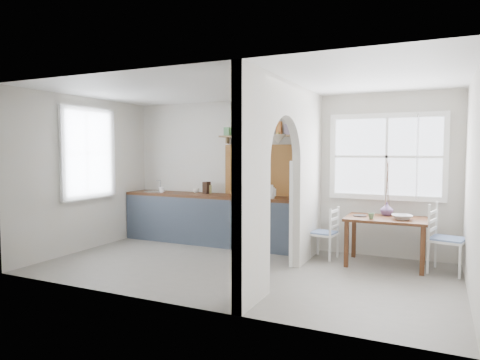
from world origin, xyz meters
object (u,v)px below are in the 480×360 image
at_px(chair_right, 448,239).
at_px(vase, 387,209).
at_px(dining_table, 385,242).
at_px(chair_left, 324,233).
at_px(kettle, 271,192).

xyz_separation_m(chair_right, vase, (-0.84, 0.26, 0.33)).
relative_size(dining_table, chair_right, 1.18).
distance_m(chair_left, kettle, 1.11).
xyz_separation_m(dining_table, vase, (-0.02, 0.22, 0.46)).
bearing_deg(vase, chair_right, -17.28).
bearing_deg(vase, chair_left, -169.33).
bearing_deg(vase, kettle, -176.76).
xyz_separation_m(chair_left, vase, (0.91, 0.17, 0.40)).
height_order(chair_left, vase, vase).
bearing_deg(kettle, dining_table, 9.15).
bearing_deg(dining_table, chair_right, -3.54).
bearing_deg(chair_left, chair_right, 95.59).
height_order(chair_left, chair_right, chair_right).
bearing_deg(dining_table, vase, 93.48).
bearing_deg(chair_left, vase, 109.13).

